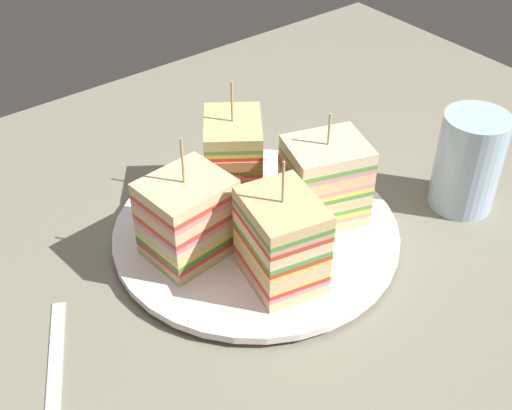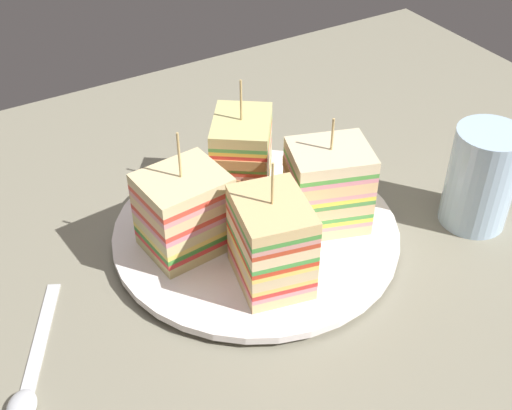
# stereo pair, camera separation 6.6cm
# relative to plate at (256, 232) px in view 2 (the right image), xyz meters

# --- Properties ---
(ground_plane) EXTENTS (1.07, 0.80, 0.02)m
(ground_plane) POSITION_rel_plate_xyz_m (0.00, 0.00, -0.02)
(ground_plane) COLOR gray
(plate) EXTENTS (0.29, 0.29, 0.01)m
(plate) POSITION_rel_plate_xyz_m (0.00, 0.00, 0.00)
(plate) COLOR white
(plate) RESTS_ON ground_plane
(sandwich_wedge_0) EXTENTS (0.08, 0.07, 0.13)m
(sandwich_wedge_0) POSITION_rel_plate_xyz_m (0.07, -0.01, 0.05)
(sandwich_wedge_0) COLOR #D6C580
(sandwich_wedge_0) RESTS_ON plate
(sandwich_wedge_1) EXTENTS (0.08, 0.09, 0.13)m
(sandwich_wedge_1) POSITION_rel_plate_xyz_m (0.02, 0.07, 0.05)
(sandwich_wedge_1) COLOR #E1BF84
(sandwich_wedge_1) RESTS_ON plate
(sandwich_wedge_2) EXTENTS (0.09, 0.08, 0.12)m
(sandwich_wedge_2) POSITION_rel_plate_xyz_m (-0.07, 0.02, 0.05)
(sandwich_wedge_2) COLOR beige
(sandwich_wedge_2) RESTS_ON plate
(sandwich_wedge_3) EXTENTS (0.09, 0.10, 0.13)m
(sandwich_wedge_3) POSITION_rel_plate_xyz_m (-0.02, -0.07, 0.05)
(sandwich_wedge_3) COLOR beige
(sandwich_wedge_3) RESTS_ON plate
(chip_pile) EXTENTS (0.08, 0.07, 0.03)m
(chip_pile) POSITION_rel_plate_xyz_m (-0.00, 0.01, 0.02)
(chip_pile) COLOR #E5BE6E
(chip_pile) RESTS_ON plate
(spoon) EXTENTS (0.09, 0.15, 0.01)m
(spoon) POSITION_rel_plate_xyz_m (0.25, 0.06, -0.00)
(spoon) COLOR silver
(spoon) RESTS_ON ground_plane
(drinking_glass) EXTENTS (0.07, 0.07, 0.11)m
(drinking_glass) POSITION_rel_plate_xyz_m (-0.21, 0.09, 0.04)
(drinking_glass) COLOR #ADCBE6
(drinking_glass) RESTS_ON ground_plane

